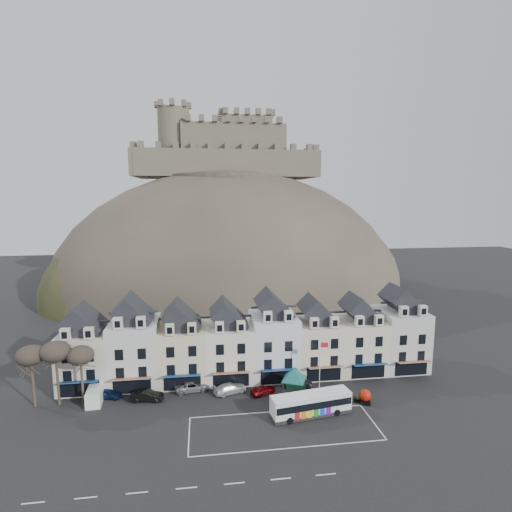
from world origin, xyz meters
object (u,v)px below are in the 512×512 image
(bus_shelter, at_px, (294,374))
(red_buoy, at_px, (365,396))
(car_white, at_px, (230,388))
(car_charcoal, at_px, (297,382))
(flagpole, at_px, (320,364))
(car_silver, at_px, (192,386))
(car_maroon, at_px, (263,390))
(car_navy, at_px, (109,394))
(car_black, at_px, (147,396))
(bus, at_px, (311,403))
(white_van, at_px, (95,395))

(bus_shelter, bearing_deg, red_buoy, 1.67)
(car_white, distance_m, car_charcoal, 9.63)
(flagpole, relative_size, car_charcoal, 1.86)
(car_silver, relative_size, car_white, 1.03)
(car_silver, relative_size, car_charcoal, 1.15)
(car_maroon, bearing_deg, bus_shelter, -123.29)
(car_silver, bearing_deg, red_buoy, -114.55)
(car_navy, xyz_separation_m, car_maroon, (20.80, -1.73, 0.00))
(flagpole, distance_m, car_navy, 28.94)
(car_black, height_order, car_silver, car_black)
(bus_shelter, height_order, car_maroon, bus_shelter)
(flagpole, distance_m, car_black, 23.68)
(car_navy, distance_m, car_white, 16.39)
(bus, distance_m, car_maroon, 7.98)
(white_van, bearing_deg, car_navy, 22.44)
(bus, xyz_separation_m, red_buoy, (7.84, 1.79, -0.60))
(car_navy, bearing_deg, bus, -93.34)
(car_navy, height_order, car_black, car_black)
(red_buoy, distance_m, car_silver, 23.54)
(car_navy, height_order, car_silver, car_silver)
(flagpole, xyz_separation_m, car_navy, (-28.54, 2.93, -3.81))
(flagpole, distance_m, white_van, 30.32)
(flagpole, bearing_deg, car_white, 169.82)
(bus, xyz_separation_m, flagpole, (2.62, 4.85, 2.84))
(white_van, relative_size, car_silver, 0.93)
(car_black, relative_size, car_maroon, 1.21)
(car_silver, distance_m, car_white, 5.38)
(flagpole, height_order, car_silver, flagpole)
(car_silver, distance_m, car_charcoal, 14.86)
(car_white, xyz_separation_m, car_maroon, (4.42, -0.99, -0.06))
(car_maroon, height_order, car_charcoal, car_charcoal)
(red_buoy, xyz_separation_m, car_white, (-17.39, 5.24, -0.31))
(white_van, xyz_separation_m, car_maroon, (22.31, -0.96, -0.37))
(red_buoy, height_order, car_silver, red_buoy)
(bus, xyz_separation_m, car_maroon, (-5.12, 6.04, -0.97))
(bus, bearing_deg, car_charcoal, 80.44)
(flagpole, relative_size, car_silver, 1.62)
(car_navy, relative_size, car_silver, 0.75)
(red_buoy, bearing_deg, car_black, 170.91)
(car_white, bearing_deg, white_van, 70.45)
(car_charcoal, bearing_deg, car_maroon, 122.06)
(bus_shelter, bearing_deg, flagpole, 16.13)
(bus_shelter, distance_m, flagpole, 3.85)
(bus, bearing_deg, bus_shelter, 90.91)
(white_van, height_order, car_black, white_van)
(flagpole, xyz_separation_m, car_maroon, (-7.74, 1.20, -3.81))
(flagpole, xyz_separation_m, car_charcoal, (-2.54, 2.56, -3.74))
(car_black, bearing_deg, car_navy, 81.63)
(bus, height_order, flagpole, flagpole)
(flagpole, bearing_deg, car_charcoal, 134.86)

